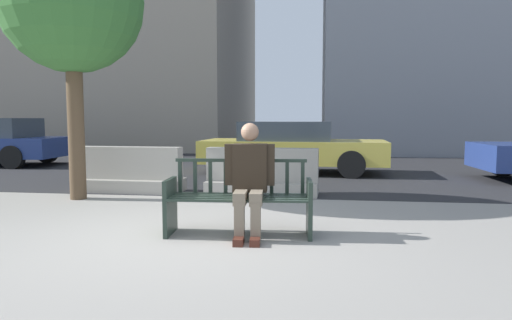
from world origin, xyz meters
The scene contains 8 objects.
ground_plane centered at (0.00, 0.00, 0.00)m, with size 200.00×200.00×0.00m, color gray.
street_asphalt centered at (0.00, 8.70, 0.00)m, with size 120.00×12.00×0.01m, color #28282B.
street_bench centered at (0.66, 0.24, 0.40)m, with size 1.72×0.64×0.88m.
seated_person centered at (0.79, 0.19, 0.69)m, with size 0.59×0.74×1.31m.
jersey_barrier_centre centered at (0.59, 3.10, 0.34)m, with size 2.03×0.76×0.84m.
jersey_barrier_left centered at (-1.92, 3.11, 0.34)m, with size 2.02×0.75×0.84m.
street_tree centered at (-2.46, 2.23, 3.26)m, with size 2.34×2.34×4.46m.
car_taxi_near centered at (0.93, 6.46, 0.66)m, with size 4.61×2.07×1.29m.
Camera 1 is at (1.56, -4.98, 1.37)m, focal length 32.00 mm.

